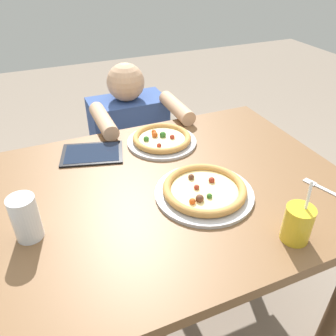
{
  "coord_description": "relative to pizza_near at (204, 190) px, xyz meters",
  "views": [
    {
      "loc": [
        -0.39,
        -0.88,
        1.47
      ],
      "look_at": [
        0.01,
        0.06,
        0.78
      ],
      "focal_mm": 36.74,
      "sensor_mm": 36.0,
      "label": 1
    }
  ],
  "objects": [
    {
      "name": "ground_plane",
      "position": [
        -0.07,
        0.09,
        -0.77
      ],
      "size": [
        8.0,
        8.0,
        0.0
      ],
      "primitive_type": "plane",
      "color": "gray"
    },
    {
      "name": "dining_table",
      "position": [
        -0.07,
        0.09,
        -0.12
      ],
      "size": [
        1.24,
        0.95,
        0.75
      ],
      "color": "brown",
      "rests_on": "ground"
    },
    {
      "name": "pizza_near",
      "position": [
        0.0,
        0.0,
        0.0
      ],
      "size": [
        0.33,
        0.33,
        0.04
      ],
      "color": "#B7B7BC",
      "rests_on": "dining_table"
    },
    {
      "name": "pizza_far",
      "position": [
        0.0,
        0.38,
        -0.0
      ],
      "size": [
        0.29,
        0.29,
        0.04
      ],
      "color": "#B7B7BC",
      "rests_on": "dining_table"
    },
    {
      "name": "drink_cup_colored",
      "position": [
        0.14,
        -0.28,
        0.04
      ],
      "size": [
        0.08,
        0.08,
        0.2
      ],
      "color": "gold",
      "rests_on": "dining_table"
    },
    {
      "name": "water_cup_clear",
      "position": [
        -0.56,
        0.03,
        0.05
      ],
      "size": [
        0.08,
        0.08,
        0.14
      ],
      "color": "silver",
      "rests_on": "dining_table"
    },
    {
      "name": "fork",
      "position": [
        0.4,
        -0.15,
        -0.02
      ],
      "size": [
        0.08,
        0.2,
        0.0
      ],
      "color": "silver",
      "rests_on": "dining_table"
    },
    {
      "name": "tablet",
      "position": [
        -0.29,
        0.4,
        -0.01
      ],
      "size": [
        0.28,
        0.23,
        0.01
      ],
      "color": "black",
      "rests_on": "dining_table"
    },
    {
      "name": "diner_seated",
      "position": [
        -0.01,
        0.84,
        -0.34
      ],
      "size": [
        0.43,
        0.53,
        0.96
      ],
      "color": "#333847",
      "rests_on": "ground"
    }
  ]
}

